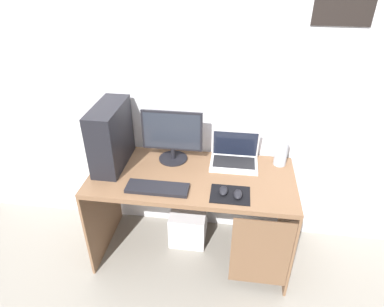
{
  "coord_description": "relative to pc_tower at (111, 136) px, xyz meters",
  "views": [
    {
      "loc": [
        0.27,
        -1.93,
        2.14
      ],
      "look_at": [
        0.0,
        0.0,
        0.95
      ],
      "focal_mm": 31.16,
      "sensor_mm": 36.0,
      "label": 1
    }
  ],
  "objects": [
    {
      "name": "laptop",
      "position": [
        0.89,
        0.13,
        -0.18
      ],
      "size": [
        0.35,
        0.25,
        0.25
      ],
      "color": "silver",
      "rests_on": "desk"
    },
    {
      "name": "desk",
      "position": [
        0.62,
        -0.09,
        -0.39
      ],
      "size": [
        1.46,
        0.67,
        0.77
      ],
      "color": "brown",
      "rests_on": "ground_plane"
    },
    {
      "name": "monitor",
      "position": [
        0.43,
        0.11,
        -0.03
      ],
      "size": [
        0.45,
        0.22,
        0.4
      ],
      "color": "black",
      "rests_on": "desk"
    },
    {
      "name": "ground_plane",
      "position": [
        0.6,
        -0.07,
        -1.0
      ],
      "size": [
        8.0,
        8.0,
        0.0
      ],
      "primitive_type": "plane",
      "color": "gray"
    },
    {
      "name": "subwoofer",
      "position": [
        0.55,
        0.07,
        -0.86
      ],
      "size": [
        0.3,
        0.3,
        0.3
      ],
      "primitive_type": "cube",
      "color": "silver",
      "rests_on": "ground_plane"
    },
    {
      "name": "mouse_right",
      "position": [
        0.93,
        -0.28,
        -0.21
      ],
      "size": [
        0.06,
        0.1,
        0.03
      ],
      "primitive_type": "ellipsoid",
      "color": "black",
      "rests_on": "mousepad"
    },
    {
      "name": "wall_back",
      "position": [
        0.6,
        0.3,
        0.3
      ],
      "size": [
        4.0,
        0.05,
        2.6
      ],
      "color": "silver",
      "rests_on": "ground_plane"
    },
    {
      "name": "pc_tower",
      "position": [
        0.0,
        0.0,
        0.0
      ],
      "size": [
        0.19,
        0.47,
        0.46
      ],
      "primitive_type": "cube",
      "color": "black",
      "rests_on": "desk"
    },
    {
      "name": "keyboard",
      "position": [
        0.39,
        -0.27,
        -0.22
      ],
      "size": [
        0.42,
        0.14,
        0.02
      ],
      "primitive_type": "cube",
      "color": "black",
      "rests_on": "desk"
    },
    {
      "name": "mousepad",
      "position": [
        0.88,
        -0.26,
        -0.23
      ],
      "size": [
        0.26,
        0.2,
        0.0
      ],
      "primitive_type": "cube",
      "color": "black",
      "rests_on": "desk"
    },
    {
      "name": "mouse_left",
      "position": [
        0.83,
        -0.25,
        -0.21
      ],
      "size": [
        0.06,
        0.1,
        0.03
      ],
      "primitive_type": "ellipsoid",
      "color": "black",
      "rests_on": "mousepad"
    },
    {
      "name": "speaker",
      "position": [
        1.23,
        0.16,
        -0.13
      ],
      "size": [
        0.09,
        0.09,
        0.2
      ],
      "primitive_type": "cylinder",
      "color": "#B7BCC6",
      "rests_on": "desk"
    }
  ]
}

